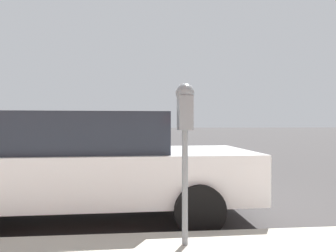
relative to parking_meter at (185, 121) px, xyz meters
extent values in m
plane|color=#3D3A3A|center=(2.60, 0.40, -1.41)|extent=(220.00, 220.00, 0.00)
cylinder|color=gray|center=(0.00, 0.00, -0.66)|extent=(0.06, 0.06, 1.15)
cube|color=gray|center=(0.00, 0.00, 0.08)|extent=(0.20, 0.14, 0.34)
sphere|color=gray|center=(0.00, 0.00, 0.29)|extent=(0.19, 0.19, 0.19)
cube|color=#B21919|center=(0.11, 0.00, 0.04)|extent=(0.01, 0.11, 0.12)
cube|color=black|center=(0.11, 0.00, 0.16)|extent=(0.01, 0.10, 0.08)
cube|color=silver|center=(1.63, 1.24, -0.76)|extent=(1.98, 4.90, 0.67)
cube|color=#232833|center=(1.63, 1.43, -0.14)|extent=(1.71, 2.76, 0.56)
cylinder|color=black|center=(2.61, -0.25, -1.09)|extent=(0.23, 0.64, 0.64)
cylinder|color=black|center=(0.72, -0.29, -1.09)|extent=(0.23, 0.64, 0.64)
cylinder|color=black|center=(2.55, 2.76, -1.09)|extent=(0.23, 0.64, 0.64)
camera|label=1|loc=(-3.24, 0.49, -0.02)|focal=35.00mm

